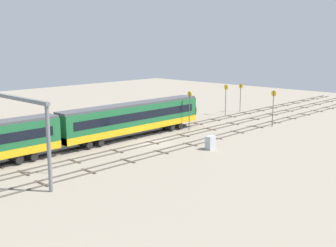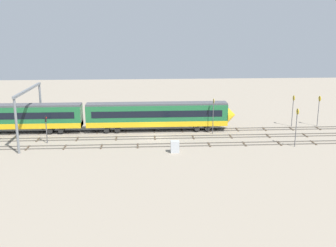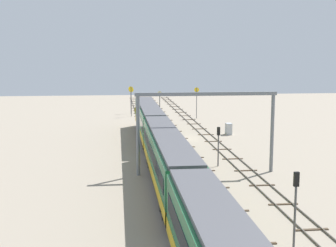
% 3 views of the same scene
% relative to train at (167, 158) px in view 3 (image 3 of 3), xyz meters
% --- Properties ---
extents(ground_plane, '(146.94, 146.94, 0.00)m').
position_rel_train_xyz_m(ground_plane, '(23.67, -4.36, -2.66)').
color(ground_plane, gray).
extents(track_near_foreground, '(130.94, 2.40, 0.16)m').
position_rel_train_xyz_m(track_near_foreground, '(23.67, -8.72, -2.59)').
color(track_near_foreground, '#59544C').
rests_on(track_near_foreground, ground).
extents(track_second_near, '(130.94, 2.40, 0.16)m').
position_rel_train_xyz_m(track_second_near, '(23.67, -4.36, -2.59)').
color(track_second_near, '#59544C').
rests_on(track_second_near, ground).
extents(track_with_train, '(130.94, 2.40, 0.16)m').
position_rel_train_xyz_m(track_with_train, '(23.67, 0.00, -2.59)').
color(track_with_train, '#59544C').
rests_on(track_with_train, ground).
extents(train, '(75.20, 3.24, 4.80)m').
position_rel_train_xyz_m(train, '(0.00, 0.00, 0.00)').
color(train, '#1E6638').
rests_on(train, ground).
extents(overhead_gantry, '(0.40, 14.26, 8.26)m').
position_rel_train_xyz_m(overhead_gantry, '(4.07, -4.40, 3.34)').
color(overhead_gantry, slate).
rests_on(overhead_gantry, ground).
extents(speed_sign_near_foreground, '(0.14, 0.95, 5.54)m').
position_rel_train_xyz_m(speed_sign_near_foreground, '(53.36, 1.71, 0.94)').
color(speed_sign_near_foreground, '#4C4C51').
rests_on(speed_sign_near_foreground, ground).
extents(speed_sign_mid_trackside, '(0.14, 0.94, 5.68)m').
position_rel_train_xyz_m(speed_sign_mid_trackside, '(48.63, 1.77, 1.01)').
color(speed_sign_mid_trackside, '#4C4C51').
rests_on(speed_sign_mid_trackside, ground).
extents(speed_sign_far_trackside, '(0.14, 0.91, 5.86)m').
position_rel_train_xyz_m(speed_sign_far_trackside, '(44.59, -10.42, 1.09)').
color(speed_sign_far_trackside, '#4C4C51').
rests_on(speed_sign_far_trackside, ground).
extents(speed_sign_distant_end, '(0.14, 0.83, 6.04)m').
position_rel_train_xyz_m(speed_sign_distant_end, '(33.48, -2.41, 1.10)').
color(speed_sign_distant_end, '#4C4C51').
rests_on(speed_sign_distant_end, ground).
extents(signal_light_trackside_approach, '(0.31, 0.32, 4.96)m').
position_rel_train_xyz_m(signal_light_trackside_approach, '(-14.80, -6.26, 0.56)').
color(signal_light_trackside_approach, '#4C4C51').
rests_on(signal_light_trackside_approach, ground).
extents(signal_light_trackside_departure, '(0.31, 0.32, 4.29)m').
position_rel_train_xyz_m(signal_light_trackside_departure, '(6.92, -6.30, 0.16)').
color(signal_light_trackside_departure, '#4C4C51').
rests_on(signal_light_trackside_departure, ground).
extents(relay_cabinet, '(1.24, 0.85, 1.73)m').
position_rel_train_xyz_m(relay_cabinet, '(26.32, -12.19, -1.79)').
color(relay_cabinet, '#B2B7BC').
rests_on(relay_cabinet, ground).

